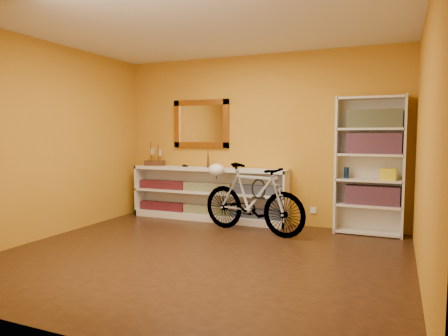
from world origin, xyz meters
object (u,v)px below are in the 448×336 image
at_px(bookcase, 369,166).
at_px(bicycle, 253,199).
at_px(console_unit, 208,194).
at_px(helmet, 216,170).

relative_size(bookcase, bicycle, 1.15).
bearing_deg(console_unit, bookcase, 0.59).
bearing_deg(bicycle, helmet, 90.00).
height_order(console_unit, bookcase, bookcase).
bearing_deg(bicycle, bookcase, -56.07).
bearing_deg(console_unit, bicycle, -30.03).
xyz_separation_m(bookcase, bicycle, (-1.49, -0.57, -0.46)).
distance_m(console_unit, helmet, 0.67).
bearing_deg(helmet, bookcase, 11.51).
distance_m(console_unit, bookcase, 2.49).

